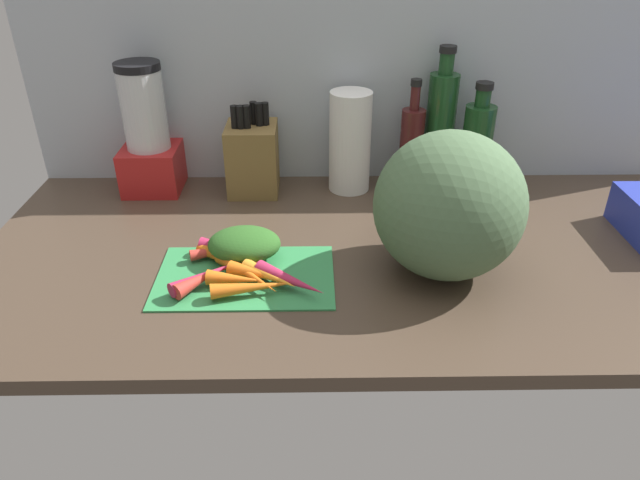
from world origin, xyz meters
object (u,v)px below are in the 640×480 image
(carrot_10, at_px, (247,273))
(bottle_1, at_px, (440,127))
(carrot_8, at_px, (223,250))
(winter_squash, at_px, (449,206))
(carrot_9, at_px, (260,274))
(carrot_6, at_px, (201,279))
(carrot_3, at_px, (236,279))
(carrot_11, at_px, (246,256))
(cutting_board, at_px, (245,276))
(paper_towel_roll, at_px, (350,142))
(carrot_1, at_px, (229,262))
(blender_appliance, at_px, (148,137))
(carrot_2, at_px, (206,276))
(carrot_5, at_px, (291,280))
(bottle_0, at_px, (411,146))
(bottle_2, at_px, (476,146))
(knife_block, at_px, (253,157))
(carrot_7, at_px, (254,287))
(carrot_0, at_px, (224,247))
(carrot_4, at_px, (270,276))

(carrot_10, distance_m, bottle_1, 0.66)
(carrot_8, height_order, carrot_10, carrot_10)
(winter_squash, bearing_deg, carrot_9, -172.53)
(carrot_6, xyz_separation_m, carrot_10, (0.09, 0.02, -0.00))
(carrot_3, distance_m, carrot_11, 0.08)
(cutting_board, relative_size, paper_towel_roll, 1.38)
(carrot_1, xyz_separation_m, blender_appliance, (-0.24, 0.39, 0.12))
(carrot_2, distance_m, carrot_8, 0.10)
(carrot_5, distance_m, bottle_1, 0.62)
(carrot_5, distance_m, carrot_11, 0.13)
(bottle_0, distance_m, bottle_1, 0.09)
(winter_squash, bearing_deg, carrot_2, -173.89)
(carrot_5, distance_m, bottle_2, 0.64)
(knife_block, relative_size, paper_towel_roll, 0.90)
(carrot_7, bearing_deg, winter_squash, 13.70)
(cutting_board, relative_size, bottle_1, 0.99)
(carrot_11, bearing_deg, bottle_1, 41.08)
(carrot_9, bearing_deg, carrot_11, 116.39)
(carrot_5, bearing_deg, carrot_8, 139.49)
(carrot_8, bearing_deg, carrot_5, -40.51)
(carrot_2, relative_size, carrot_5, 0.99)
(carrot_5, height_order, bottle_2, bottle_2)
(cutting_board, height_order, bottle_0, bottle_0)
(carrot_7, height_order, winter_squash, winter_squash)
(carrot_11, xyz_separation_m, winter_squash, (0.39, -0.02, 0.12))
(cutting_board, xyz_separation_m, paper_towel_roll, (0.23, 0.41, 0.12))
(paper_towel_roll, bearing_deg, bottle_1, 7.23)
(carrot_8, bearing_deg, bottle_2, 28.94)
(carrot_0, bearing_deg, carrot_6, -104.93)
(winter_squash, height_order, bottle_2, winter_squash)
(carrot_10, height_order, paper_towel_roll, paper_towel_roll)
(cutting_board, xyz_separation_m, carrot_6, (-0.08, -0.04, 0.02))
(bottle_1, bearing_deg, carrot_11, -138.92)
(blender_appliance, xyz_separation_m, bottle_1, (0.73, 0.02, 0.01))
(carrot_0, height_order, bottle_1, bottle_1)
(carrot_1, distance_m, carrot_3, 0.07)
(carrot_6, bearing_deg, bottle_0, 44.72)
(cutting_board, height_order, carrot_2, carrot_2)
(carrot_3, xyz_separation_m, carrot_7, (0.04, -0.03, -0.00))
(knife_block, bearing_deg, carrot_6, -98.34)
(carrot_3, bearing_deg, carrot_2, 166.50)
(carrot_1, height_order, bottle_0, bottle_0)
(carrot_4, distance_m, bottle_0, 0.57)
(carrot_1, bearing_deg, carrot_5, -30.68)
(bottle_0, bearing_deg, carrot_11, -135.56)
(carrot_0, xyz_separation_m, winter_squash, (0.44, -0.05, 0.12))
(carrot_4, relative_size, bottle_1, 0.35)
(carrot_11, height_order, winter_squash, winter_squash)
(carrot_4, height_order, winter_squash, winter_squash)
(carrot_0, relative_size, knife_block, 0.45)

